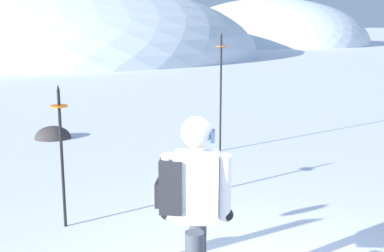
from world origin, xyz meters
The scene contains 6 objects.
ridge_peak_main centered at (-6.33, 33.33, 0.00)m, with size 29.21×26.29×10.38m.
ridge_peak_far centered at (13.56, 47.31, 0.00)m, with size 20.24×18.22×9.26m.
snowboarder_main centered at (-0.63, 0.23, 0.92)m, with size 0.65×1.81×1.71m.
piste_marker_near centered at (-1.92, 2.27, 1.00)m, with size 0.20×0.20×1.74m.
piste_marker_far centered at (0.61, 5.58, 1.27)m, with size 0.20×0.20×2.24m.
rock_dark centered at (-2.71, 7.04, 0.00)m, with size 0.76×0.64×0.53m.
Camera 1 is at (-1.14, -3.63, 2.46)m, focal length 47.12 mm.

